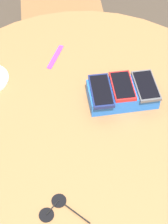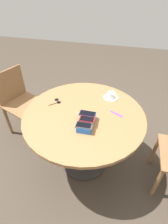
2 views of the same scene
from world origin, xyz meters
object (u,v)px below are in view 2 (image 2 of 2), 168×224
at_px(phone_box, 86,122).
at_px(phone_red, 87,119).
at_px(phone_gray, 84,125).
at_px(round_table, 84,123).
at_px(chair_near_window, 21,103).
at_px(phone_navy, 88,114).
at_px(sunglasses, 57,101).
at_px(lanyard_strap, 117,114).
at_px(saucer, 111,97).
at_px(coffee_cup, 111,95).

distance_m(phone_box, phone_red, 0.03).
bearing_deg(phone_gray, round_table, 13.27).
bearing_deg(chair_near_window, round_table, -111.07).
distance_m(round_table, phone_red, 0.23).
bearing_deg(phone_box, phone_navy, 4.24).
xyz_separation_m(phone_box, chair_near_window, (0.47, 0.93, -0.30)).
xyz_separation_m(round_table, phone_navy, (-0.06, -0.05, 0.18)).
xyz_separation_m(round_table, sunglasses, (0.12, 0.30, 0.12)).
bearing_deg(sunglasses, round_table, -111.44).
bearing_deg(phone_navy, phone_red, -171.20).
distance_m(round_table, chair_near_window, 0.95).
height_order(round_table, lanyard_strap, lanyard_strap).
distance_m(phone_gray, phone_navy, 0.14).
relative_size(phone_box, chair_near_window, 0.26).
bearing_deg(saucer, phone_navy, 157.05).
height_order(phone_navy, saucer, phone_navy).
distance_m(phone_navy, coffee_cup, 0.40).
bearing_deg(coffee_cup, round_table, 147.07).
xyz_separation_m(phone_gray, chair_near_window, (0.54, 0.93, -0.33)).
bearing_deg(round_table, phone_red, -156.66).
relative_size(phone_box, sunglasses, 1.68).
distance_m(phone_navy, sunglasses, 0.39).
relative_size(phone_red, phone_navy, 0.90).
relative_size(round_table, sunglasses, 8.25).
relative_size(phone_navy, coffee_cup, 1.41).
bearing_deg(lanyard_strap, coffee_cup, 18.76).
xyz_separation_m(phone_navy, coffee_cup, (0.37, -0.15, -0.02)).
bearing_deg(phone_red, lanyard_strap, -48.92).
bearing_deg(chair_near_window, lanyard_strap, -103.26).
distance_m(lanyard_strap, chair_near_window, 1.22).
bearing_deg(phone_gray, phone_red, -6.14).
relative_size(phone_box, saucer, 1.54).
distance_m(phone_gray, chair_near_window, 1.12).
bearing_deg(phone_navy, lanyard_strap, -61.88).
bearing_deg(phone_red, phone_gray, 173.86).
bearing_deg(lanyard_strap, phone_navy, 118.12).
height_order(coffee_cup, sunglasses, coffee_cup).
height_order(round_table, saucer, saucer).
height_order(phone_red, sunglasses, phone_red).
bearing_deg(phone_gray, coffee_cup, -16.40).
height_order(round_table, phone_red, phone_red).
xyz_separation_m(phone_red, sunglasses, (0.25, 0.35, -0.06)).
xyz_separation_m(round_table, phone_box, (-0.13, -0.05, 0.14)).
distance_m(phone_navy, saucer, 0.40).
height_order(sunglasses, chair_near_window, chair_near_window).
bearing_deg(phone_gray, chair_near_window, 59.65).
distance_m(phone_red, saucer, 0.46).
bearing_deg(phone_red, chair_near_window, 63.38).
distance_m(phone_navy, lanyard_strap, 0.27).
height_order(phone_box, saucer, phone_box).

